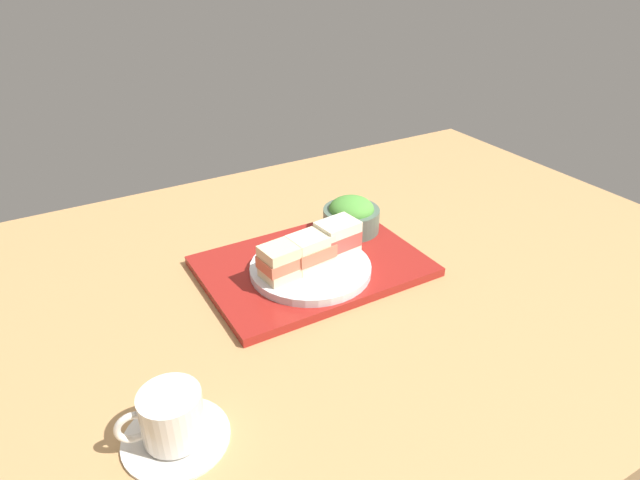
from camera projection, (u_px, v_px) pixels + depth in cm
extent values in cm
cube|color=tan|center=(341.00, 279.00, 94.65)|extent=(140.00, 100.00, 3.00)
cube|color=maroon|center=(313.00, 266.00, 94.06)|extent=(37.02, 26.00, 1.50)
cylinder|color=silver|center=(311.00, 268.00, 90.79)|extent=(20.27, 20.27, 1.38)
cube|color=#EFE5C1|center=(336.00, 250.00, 92.90)|extent=(7.19, 5.70, 1.79)
cube|color=#B74C42|center=(336.00, 239.00, 91.81)|extent=(7.26, 5.81, 2.60)
cube|color=#EFE5C1|center=(336.00, 227.00, 90.73)|extent=(7.19, 5.70, 1.79)
cube|color=beige|center=(310.00, 261.00, 90.03)|extent=(7.19, 5.70, 1.69)
cube|color=#CC6B4C|center=(310.00, 250.00, 89.07)|extent=(7.76, 6.12, 2.19)
cube|color=beige|center=(310.00, 240.00, 88.11)|extent=(7.19, 5.70, 1.69)
cube|color=beige|center=(283.00, 271.00, 87.12)|extent=(7.19, 5.70, 1.76)
cube|color=#CC6B4C|center=(283.00, 261.00, 86.20)|extent=(7.65, 5.76, 1.98)
cube|color=beige|center=(283.00, 251.00, 85.28)|extent=(7.19, 5.70, 1.76)
cylinder|color=#4C6051|center=(351.00, 220.00, 102.95)|extent=(10.67, 10.67, 4.35)
ellipsoid|color=#4C9338|center=(351.00, 209.00, 101.87)|extent=(8.49, 8.49, 4.67)
cylinder|color=silver|center=(176.00, 437.00, 62.71)|extent=(12.43, 12.43, 0.80)
cylinder|color=silver|center=(172.00, 415.00, 60.99)|extent=(7.13, 7.13, 6.19)
cylinder|color=black|center=(169.00, 398.00, 59.65)|extent=(6.56, 6.56, 0.40)
torus|color=silver|center=(134.00, 427.00, 59.53)|extent=(4.33, 1.27, 4.27)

